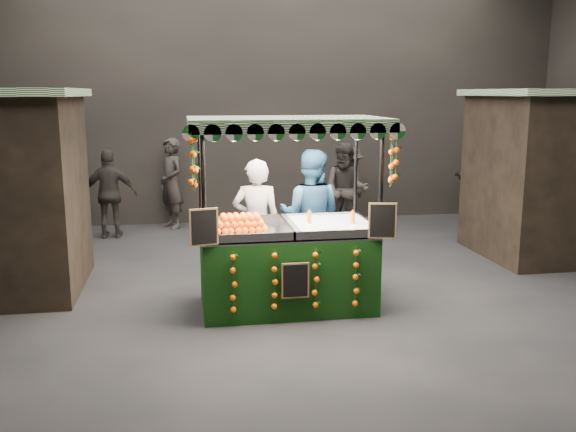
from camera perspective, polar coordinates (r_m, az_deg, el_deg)
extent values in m
plane|color=black|center=(8.00, 2.85, -7.41)|extent=(12.00, 12.00, 0.00)
cube|color=black|center=(12.51, -2.11, 10.92)|extent=(12.00, 0.10, 5.00)
cube|color=black|center=(10.85, 24.42, 3.29)|extent=(2.80, 2.00, 2.50)
cube|color=black|center=(7.53, -0.14, -4.94)|extent=(2.01, 1.10, 0.91)
cube|color=#A9ACB0|center=(7.41, -0.14, -1.41)|extent=(2.01, 1.10, 0.04)
cylinder|color=black|center=(6.77, -7.59, -1.28)|extent=(0.05, 0.05, 2.19)
cylinder|color=black|center=(7.11, 8.37, -0.71)|extent=(0.05, 0.05, 2.19)
cylinder|color=black|center=(7.79, -7.89, 0.34)|extent=(0.05, 0.05, 2.19)
cylinder|color=black|center=(8.09, 6.09, 0.78)|extent=(0.05, 0.05, 2.19)
cube|color=#13591A|center=(7.24, -0.14, 8.67)|extent=(2.24, 1.33, 0.07)
cube|color=silver|center=(7.51, 3.99, -0.84)|extent=(0.90, 0.99, 0.07)
cube|color=black|center=(6.71, -7.66, -1.00)|extent=(0.31, 0.09, 0.40)
cube|color=black|center=(7.05, 8.58, -0.43)|extent=(0.31, 0.09, 0.40)
cube|color=black|center=(6.96, 0.67, -5.89)|extent=(0.31, 0.02, 0.40)
imported|color=gray|center=(8.17, -2.87, -0.77)|extent=(0.68, 0.51, 1.72)
imported|color=#285481|center=(8.54, 2.04, 0.05)|extent=(1.06, 0.95, 1.80)
imported|color=black|center=(11.26, -19.98, 1.61)|extent=(0.60, 0.39, 1.62)
imported|color=#2B2523|center=(11.17, 5.31, 2.33)|extent=(1.01, 0.93, 1.69)
imported|color=#292521|center=(11.51, -15.87, 1.95)|extent=(0.95, 0.45, 1.58)
imported|color=black|center=(12.13, 5.62, 2.68)|extent=(1.05, 1.14, 1.55)
imported|color=#2C2423|center=(11.67, -23.69, 2.26)|extent=(1.08, 0.94, 1.86)
imported|color=#2C2724|center=(12.74, 17.26, 2.94)|extent=(1.11, 1.62, 1.68)
imported|color=#2B2623|center=(12.12, -10.56, 2.94)|extent=(0.67, 0.75, 1.72)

